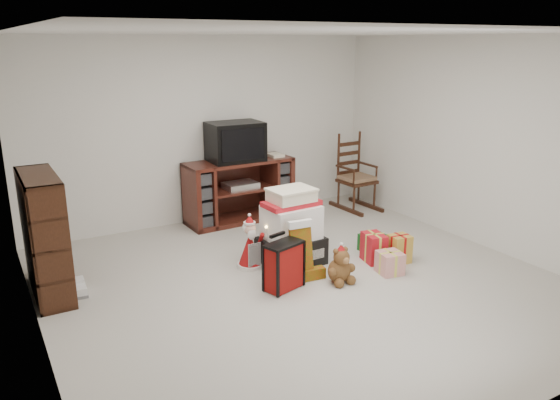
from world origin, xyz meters
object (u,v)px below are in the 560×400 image
object	(u,v)px
santa_figurine	(282,239)
crt_television	(236,142)
red_suitcase	(284,266)
gift_pile	(291,232)
teddy_bear	(340,267)
rocking_chair	(354,182)
gift_cluster	(384,251)
tv_stand	(239,190)
sneaker_pair	(71,292)
mrs_claus_figurine	(250,247)
bookshelf	(45,238)

from	to	relation	value
santa_figurine	crt_television	size ratio (longest dim) A/B	0.80
red_suitcase	gift_pile	bearing A→B (deg)	36.04
red_suitcase	teddy_bear	distance (m)	0.61
rocking_chair	gift_cluster	bearing A→B (deg)	-120.62
tv_stand	rocking_chair	distance (m)	1.78
crt_television	teddy_bear	bearing A→B (deg)	-87.26
teddy_bear	sneaker_pair	size ratio (longest dim) A/B	1.05
santa_figurine	crt_television	world-z (taller)	crt_television
rocking_chair	teddy_bear	distance (m)	2.72
rocking_chair	gift_pile	bearing A→B (deg)	-147.21
gift_pile	sneaker_pair	bearing A→B (deg)	167.95
mrs_claus_figurine	bookshelf	bearing A→B (deg)	168.78
bookshelf	teddy_bear	distance (m)	2.95
red_suitcase	crt_television	world-z (taller)	crt_television
rocking_chair	red_suitcase	xyz separation A→B (m)	(-2.34, -1.91, -0.15)
rocking_chair	tv_stand	bearing A→B (deg)	167.02
tv_stand	crt_television	bearing A→B (deg)	-169.95
sneaker_pair	tv_stand	bearing A→B (deg)	16.46
tv_stand	sneaker_pair	bearing A→B (deg)	-153.97
red_suitcase	santa_figurine	world-z (taller)	santa_figurine
mrs_claus_figurine	sneaker_pair	world-z (taller)	mrs_claus_figurine
mrs_claus_figurine	sneaker_pair	size ratio (longest dim) A/B	1.69
bookshelf	crt_television	bearing A→B (deg)	23.62
tv_stand	mrs_claus_figurine	xyz separation A→B (m)	(-0.63, -1.55, -0.20)
mrs_claus_figurine	crt_television	world-z (taller)	crt_television
tv_stand	gift_cluster	size ratio (longest dim) A/B	1.78
gift_pile	gift_cluster	xyz separation A→B (m)	(0.94, -0.49, -0.25)
gift_pile	red_suitcase	world-z (taller)	gift_pile
sneaker_pair	teddy_bear	bearing A→B (deg)	-34.41
rocking_chair	crt_television	distance (m)	1.96
gift_pile	gift_cluster	size ratio (longest dim) A/B	1.00
rocking_chair	gift_pile	size ratio (longest dim) A/B	1.36
bookshelf	rocking_chair	distance (m)	4.48
red_suitcase	teddy_bear	xyz separation A→B (m)	(0.59, -0.15, -0.09)
rocking_chair	teddy_bear	world-z (taller)	rocking_chair
bookshelf	santa_figurine	bearing A→B (deg)	-7.95
teddy_bear	sneaker_pair	xyz separation A→B (m)	(-2.49, 1.05, -0.12)
red_suitcase	crt_television	bearing A→B (deg)	59.76
santa_figurine	mrs_claus_figurine	size ratio (longest dim) A/B	0.96
teddy_bear	gift_cluster	distance (m)	0.79
crt_television	gift_cluster	bearing A→B (deg)	-67.89
rocking_chair	gift_cluster	world-z (taller)	rocking_chair
gift_cluster	bookshelf	bearing A→B (deg)	163.12
tv_stand	santa_figurine	size ratio (longest dim) A/B	2.60
gift_pile	teddy_bear	world-z (taller)	gift_pile
rocking_chair	teddy_bear	size ratio (longest dim) A/B	3.08
tv_stand	red_suitcase	xyz separation A→B (m)	(-0.59, -2.23, -0.18)
bookshelf	red_suitcase	xyz separation A→B (m)	(2.06, -1.08, -0.33)
santa_figurine	mrs_claus_figurine	xyz separation A→B (m)	(-0.45, -0.06, 0.01)
teddy_bear	red_suitcase	bearing A→B (deg)	165.55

